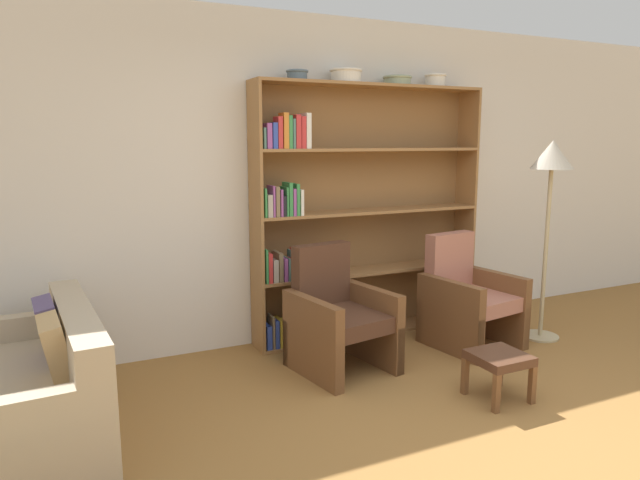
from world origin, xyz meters
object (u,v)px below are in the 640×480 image
at_px(bookshelf, 351,216).
at_px(bowl_cream, 297,74).
at_px(couch, 28,396).
at_px(armchair_leather, 338,317).
at_px(floor_lamp, 551,171).
at_px(bowl_slate, 435,80).
at_px(footstool, 499,362).
at_px(bowl_brass, 397,80).
at_px(bowl_stoneware, 346,75).
at_px(armchair_cushioned, 468,298).

relative_size(bookshelf, bowl_cream, 12.19).
bearing_deg(bookshelf, couch, -161.32).
relative_size(armchair_leather, floor_lamp, 0.54).
bearing_deg(armchair_leather, bowl_slate, -164.02).
relative_size(bookshelf, footstool, 6.33).
distance_m(bowl_brass, bowl_slate, 0.40).
distance_m(bowl_stoneware, footstool, 2.56).
bearing_deg(bowl_slate, bookshelf, 178.11).
xyz_separation_m(armchair_cushioned, floor_lamp, (0.70, -0.16, 1.07)).
bearing_deg(armchair_leather, bowl_brass, -154.72).
height_order(couch, armchair_cushioned, armchair_cushioned).
xyz_separation_m(floor_lamp, footstool, (-1.20, -0.78, -1.21)).
xyz_separation_m(bowl_brass, couch, (-2.98, -0.84, -1.96)).
distance_m(bowl_brass, armchair_cushioned, 1.97).
bearing_deg(bowl_stoneware, armchair_leather, -121.40).
xyz_separation_m(couch, floor_lamp, (4.03, 0.06, 1.19)).
relative_size(bowl_cream, bowl_brass, 0.71).
relative_size(floor_lamp, footstool, 4.98).
height_order(bowl_stoneware, armchair_cushioned, bowl_stoneware).
bearing_deg(bowl_stoneware, footstool, -77.35).
height_order(bowl_cream, couch, bowl_cream).
distance_m(bowl_cream, bowl_stoneware, 0.44).
height_order(bookshelf, armchair_cushioned, bookshelf).
xyz_separation_m(bookshelf, armchair_leather, (-0.45, -0.65, -0.67)).
distance_m(bowl_slate, floor_lamp, 1.29).
bearing_deg(bowl_cream, footstool, -63.24).
height_order(couch, armchair_leather, armchair_leather).
height_order(bowl_cream, bowl_slate, bowl_slate).
height_order(bowl_slate, footstool, bowl_slate).
bearing_deg(bookshelf, bowl_stoneware, -159.35).
distance_m(bowl_cream, footstool, 2.64).
xyz_separation_m(bowl_brass, footstool, (-0.15, -1.56, -1.98)).
bearing_deg(bowl_stoneware, bowl_cream, 180.00).
bearing_deg(bowl_brass, bowl_slate, 0.00).
bearing_deg(armchair_cushioned, floor_lamp, 158.37).
relative_size(couch, armchair_leather, 1.67).
bearing_deg(armchair_leather, bowl_stoneware, -131.23).
bearing_deg(floor_lamp, bowl_slate, 129.87).
height_order(floor_lamp, footstool, floor_lamp).
height_order(bookshelf, bowl_slate, bowl_slate).
bearing_deg(bookshelf, bowl_cream, -176.93).
bearing_deg(bookshelf, armchair_cushioned, -39.49).
relative_size(bowl_stoneware, floor_lamp, 0.16).
distance_m(bowl_slate, armchair_leather, 2.34).
distance_m(couch, armchair_cushioned, 3.35).
relative_size(bowl_cream, bowl_slate, 0.91).
bearing_deg(floor_lamp, bowl_stoneware, 153.38).
bearing_deg(bowl_slate, couch, -166.12).
height_order(armchair_cushioned, floor_lamp, floor_lamp).
bearing_deg(bowl_stoneware, armchair_cushioned, -35.84).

